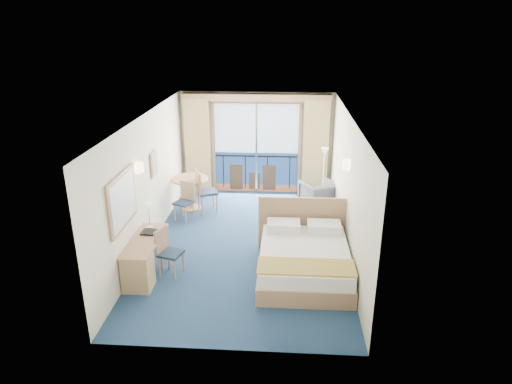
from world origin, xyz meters
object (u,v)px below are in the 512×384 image
object	(u,v)px
nightstand	(331,229)
desk_chair	(167,249)
round_table	(190,186)
bed	(304,258)
armchair	(318,195)
floor_lamp	(324,163)
table_chair_a	(204,189)
table_chair_b	(185,199)
desk	(140,266)

from	to	relation	value
nightstand	desk_chair	world-z (taller)	desk_chair
desk_chair	round_table	bearing A→B (deg)	20.63
nightstand	round_table	size ratio (longest dim) A/B	0.65
bed	round_table	distance (m)	4.02
armchair	desk_chair	xyz separation A→B (m)	(-2.96, -3.33, 0.15)
armchair	floor_lamp	size ratio (longest dim) A/B	0.52
table_chair_a	table_chair_b	bearing A→B (deg)	119.21
desk	table_chair_b	size ratio (longest dim) A/B	1.63
round_table	table_chair_a	world-z (taller)	table_chair_a
round_table	table_chair_b	bearing A→B (deg)	-88.82
bed	desk	bearing A→B (deg)	-168.88
round_table	desk	bearing A→B (deg)	-93.05
table_chair_a	round_table	bearing A→B (deg)	42.28
desk	table_chair_b	distance (m)	2.91
desk_chair	table_chair_b	distance (m)	2.50
table_chair_b	round_table	bearing A→B (deg)	115.08
floor_lamp	table_chair_a	bearing A→B (deg)	-169.78
floor_lamp	desk	distance (m)	5.25
desk	floor_lamp	bearing A→B (deg)	48.27
floor_lamp	round_table	distance (m)	3.34
desk_chair	desk	bearing A→B (deg)	153.34
bed	round_table	bearing A→B (deg)	132.50
nightstand	table_chair_b	xyz separation A→B (m)	(-3.30, 0.97, 0.22)
desk	desk_chair	distance (m)	0.58
nightstand	desk	size ratio (longest dim) A/B	0.39
round_table	table_chair_a	bearing A→B (deg)	-24.88
table_chair_b	bed	bearing A→B (deg)	-16.99
nightstand	round_table	distance (m)	3.69
armchair	round_table	distance (m)	3.17
nightstand	table_chair_b	size ratio (longest dim) A/B	0.64
armchair	desk	world-z (taller)	armchair
armchair	round_table	bearing A→B (deg)	-23.25
bed	nightstand	size ratio (longest dim) A/B	3.70
nightstand	desk_chair	size ratio (longest dim) A/B	0.64
desk	table_chair_a	distance (m)	3.41
nightstand	round_table	bearing A→B (deg)	154.30
floor_lamp	desk	world-z (taller)	floor_lamp
nightstand	floor_lamp	size ratio (longest dim) A/B	0.38
bed	desk_chair	distance (m)	2.52
floor_lamp	table_chair_b	xyz separation A→B (m)	(-3.26, -0.98, -0.65)
bed	table_chair_a	distance (m)	3.65
floor_lamp	table_chair_b	distance (m)	3.46
floor_lamp	desk	size ratio (longest dim) A/B	1.04
floor_lamp	desk	xyz separation A→B (m)	(-3.46, -3.88, -0.78)
nightstand	table_chair_a	bearing A→B (deg)	154.20
table_chair_a	table_chair_b	xyz separation A→B (m)	(-0.35, -0.45, -0.08)
table_chair_b	table_chair_a	bearing A→B (deg)	75.95
armchair	nightstand	bearing A→B (deg)	67.60
armchair	table_chair_a	xyz separation A→B (m)	(-2.79, -0.39, 0.23)
table_chair_a	armchair	bearing A→B (deg)	-104.93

